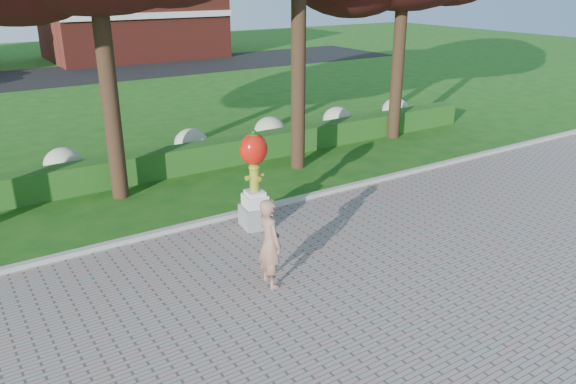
# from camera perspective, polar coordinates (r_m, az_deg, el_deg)

# --- Properties ---
(ground) EXTENTS (100.00, 100.00, 0.00)m
(ground) POSITION_cam_1_polar(r_m,az_deg,el_deg) (11.79, 1.83, -7.43)
(ground) COLOR #185214
(ground) RESTS_ON ground
(walkway) EXTENTS (40.00, 14.00, 0.04)m
(walkway) POSITION_cam_1_polar(r_m,az_deg,el_deg) (9.32, 16.64, -16.87)
(walkway) COLOR gray
(walkway) RESTS_ON ground
(curb) EXTENTS (40.00, 0.18, 0.15)m
(curb) POSITION_cam_1_polar(r_m,az_deg,el_deg) (14.08, -5.15, -2.27)
(curb) COLOR #ADADA5
(curb) RESTS_ON ground
(lawn_hedge) EXTENTS (24.00, 0.70, 0.80)m
(lawn_hedge) POSITION_cam_1_polar(r_m,az_deg,el_deg) (17.39, -11.44, 3.11)
(lawn_hedge) COLOR #164E16
(lawn_hedge) RESTS_ON ground
(hydrangea_row) EXTENTS (20.10, 1.10, 0.99)m
(hydrangea_row) POSITION_cam_1_polar(r_m,az_deg,el_deg) (18.44, -11.01, 4.65)
(hydrangea_row) COLOR #B8C193
(hydrangea_row) RESTS_ON ground
(street) EXTENTS (50.00, 8.00, 0.02)m
(street) POSITION_cam_1_polar(r_m,az_deg,el_deg) (37.39, -23.92, 10.58)
(street) COLOR black
(street) RESTS_ON ground
(building_right) EXTENTS (12.00, 8.00, 6.40)m
(building_right) POSITION_cam_1_polar(r_m,az_deg,el_deg) (44.79, -15.54, 17.15)
(building_right) COLOR maroon
(building_right) RESTS_ON ground
(hydrant_sculpture) EXTENTS (0.72, 0.72, 2.35)m
(hydrant_sculpture) POSITION_cam_1_polar(r_m,az_deg,el_deg) (13.01, -3.42, 1.53)
(hydrant_sculpture) COLOR gray
(hydrant_sculpture) RESTS_ON walkway
(woman) EXTENTS (0.46, 0.67, 1.78)m
(woman) POSITION_cam_1_polar(r_m,az_deg,el_deg) (10.62, -1.85, -5.18)
(woman) COLOR #9E6E5A
(woman) RESTS_ON walkway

